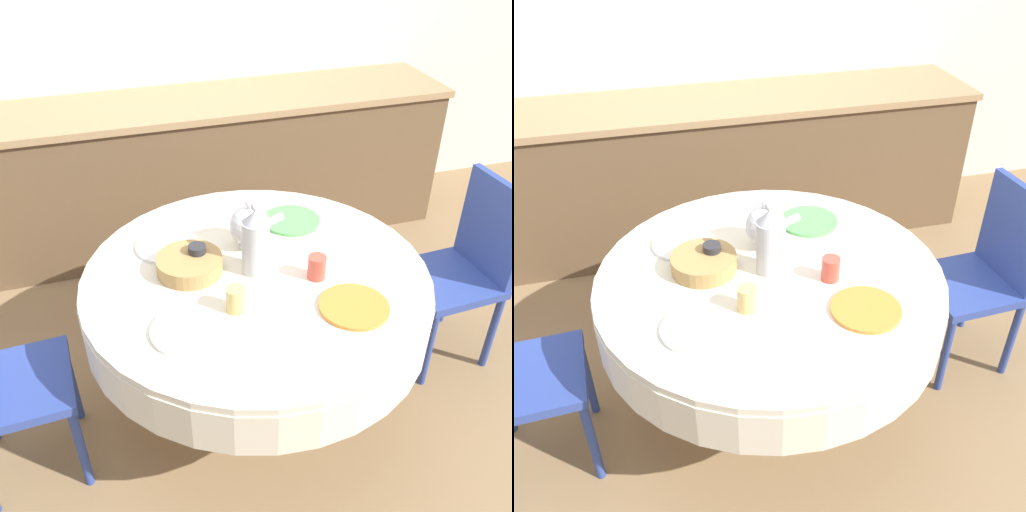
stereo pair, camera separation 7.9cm
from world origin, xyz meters
The scene contains 16 objects.
ground_plane centered at (0.00, 0.00, 0.00)m, with size 12.00×12.00×0.00m, color #8E704C.
wall_back centered at (0.00, 1.83, 1.30)m, with size 7.00×0.05×2.60m.
kitchen_counter centered at (0.00, 1.49, 0.46)m, with size 3.24×0.64×0.91m.
dining_table centered at (0.00, 0.00, 0.60)m, with size 1.37×1.37×0.73m.
chair_left centered at (1.03, 0.05, 0.52)m, with size 0.42×0.42×0.92m.
plate_near_left centered at (-0.32, -0.26, 0.73)m, with size 0.26×0.26×0.01m, color white.
cup_near_left centered at (-0.13, -0.19, 0.77)m, with size 0.07×0.07×0.10m, color #DBB766.
plate_near_right centered at (0.28, -0.31, 0.73)m, with size 0.26×0.26×0.01m, color orange.
cup_near_right centered at (0.21, -0.10, 0.77)m, with size 0.07×0.07×0.10m, color #CC4C3D.
plate_far_left centered at (-0.30, 0.28, 0.73)m, with size 0.26×0.26×0.01m, color white.
cup_far_left centered at (-0.21, 0.11, 0.77)m, with size 0.07×0.07×0.10m, color #28282D.
plate_far_right centered at (0.26, 0.32, 0.73)m, with size 0.26×0.26×0.01m, color #5BA85B.
cup_far_right centered at (0.07, 0.22, 0.77)m, with size 0.07×0.07×0.10m, color #5BA39E.
coffee_carafe centered at (0.00, 0.02, 0.86)m, with size 0.10×0.10×0.30m.
teapot centered at (0.03, 0.19, 0.82)m, with size 0.23×0.17×0.22m.
bread_basket centered at (-0.25, 0.09, 0.76)m, with size 0.26×0.26×0.07m, color #AD844C.
Camera 2 is at (-0.45, -1.74, 2.06)m, focal length 40.00 mm.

